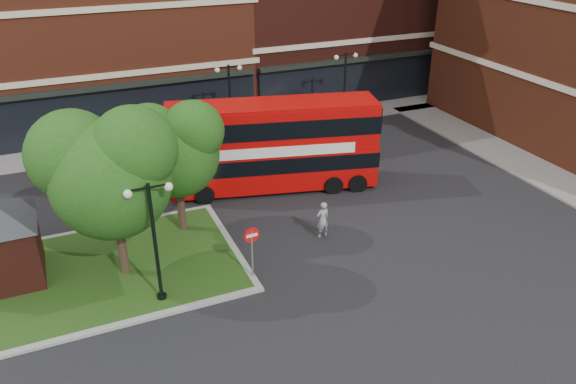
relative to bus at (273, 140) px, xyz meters
name	(u,v)px	position (x,y,z in m)	size (l,w,h in m)	color
ground	(296,271)	(-2.05, -7.57, -2.71)	(120.00, 120.00, 0.00)	black
pavement_far	(193,136)	(-2.05, 8.93, -2.65)	(44.00, 3.00, 0.12)	slate
pavement_side	(556,181)	(14.45, -5.57, -2.65)	(3.00, 28.00, 0.12)	slate
terrace_far_left	(37,16)	(-10.05, 16.43, 4.29)	(26.00, 12.00, 14.00)	maroon
traffic_island	(87,275)	(-10.05, -4.57, -2.64)	(12.60, 7.60, 0.15)	gray
tree_island_west	(106,168)	(-8.64, -4.99, 2.09)	(5.40, 4.71, 7.21)	#2D2116
tree_island_east	(173,146)	(-5.63, -2.51, 1.54)	(4.46, 3.90, 6.29)	#2D2116
lamp_island	(154,238)	(-7.55, -7.37, 0.12)	(1.72, 0.36, 5.00)	black
lamp_far_left	(230,100)	(-0.05, 6.93, 0.12)	(1.72, 0.36, 5.00)	black
lamp_far_right	(345,85)	(7.95, 6.93, 0.12)	(1.72, 0.36, 5.00)	black
bus	(273,140)	(0.00, 0.00, 0.00)	(11.07, 4.95, 4.12)	#B20807
woman	(323,220)	(0.17, -5.57, -1.83)	(0.64, 0.42, 1.76)	gray
car_silver	(108,148)	(-7.59, 7.33, -1.99)	(1.70, 4.22, 1.44)	#AFB0B6
car_white	(309,111)	(6.08, 8.43, -1.93)	(1.65, 4.73, 1.56)	silver
no_entry_sign	(252,243)	(-3.85, -7.35, -1.02)	(0.65, 0.09, 2.36)	slate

